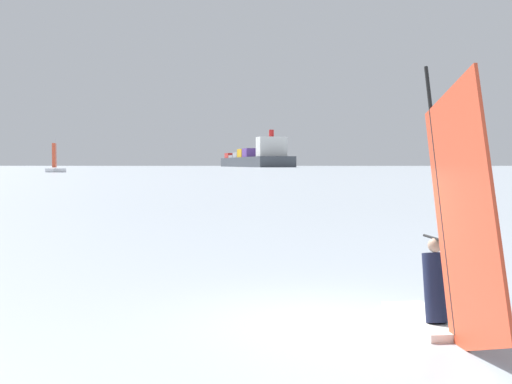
# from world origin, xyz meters

# --- Properties ---
(ground_plane) EXTENTS (4000.00, 4000.00, 0.00)m
(ground_plane) POSITION_xyz_m (0.00, 0.00, 0.00)
(ground_plane) COLOR #9EA8B2
(windsurfer) EXTENTS (1.74, 3.72, 4.19)m
(windsurfer) POSITION_xyz_m (1.83, -0.61, 1.11)
(windsurfer) COLOR white
(windsurfer) RESTS_ON ground_plane
(cargo_ship) EXTENTS (114.45, 187.50, 31.05)m
(cargo_ship) POSITION_xyz_m (-153.07, 575.93, 7.24)
(cargo_ship) COLOR #3F444C
(cargo_ship) RESTS_ON ground_plane
(distant_headland) EXTENTS (768.63, 490.44, 48.88)m
(distant_headland) POSITION_xyz_m (-265.34, 1307.07, 24.44)
(distant_headland) COLOR #60665B
(distant_headland) RESTS_ON ground_plane
(small_sailboat) EXTENTS (2.96, 7.24, 10.21)m
(small_sailboat) POSITION_xyz_m (-109.23, 168.53, 0.89)
(small_sailboat) COLOR white
(small_sailboat) RESTS_ON ground_plane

